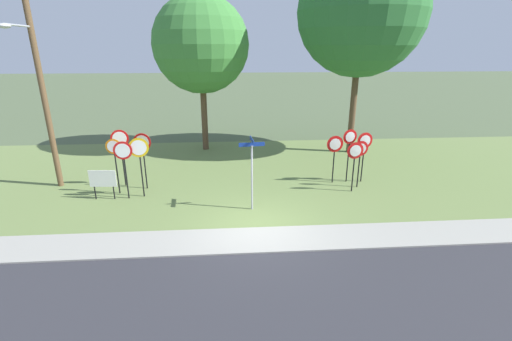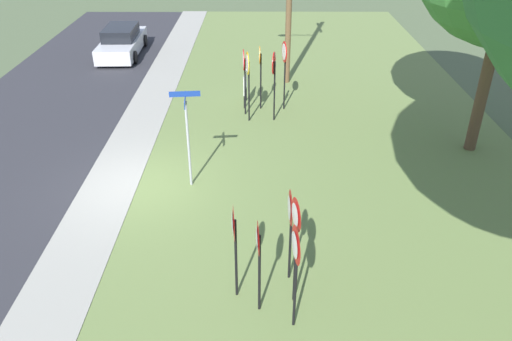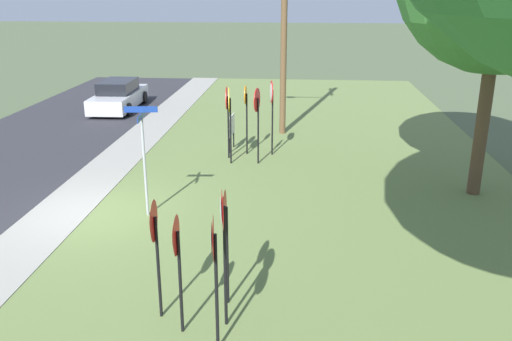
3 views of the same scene
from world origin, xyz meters
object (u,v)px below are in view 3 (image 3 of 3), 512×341
object	(u,v)px
yield_sign_far_right	(177,248)
parked_hatchback_near	(119,96)
stop_sign_near_left	(257,109)
street_name_post	(144,152)
yield_sign_far_left	(223,227)
stop_sign_near_right	(246,106)
utility_pole	(281,3)
notice_board	(231,127)
yield_sign_center	(225,221)
stop_sign_far_center	(227,107)
yield_sign_near_left	(213,252)
yield_sign_near_right	(154,232)
stop_sign_far_left	(229,108)
stop_sign_far_right	(272,101)

from	to	relation	value
yield_sign_far_right	parked_hatchback_near	size ratio (longest dim) A/B	0.45
stop_sign_near_left	street_name_post	xyz separation A→B (m)	(4.52, -2.45, -0.14)
yield_sign_far_left	yield_sign_far_right	xyz separation A→B (m)	(0.27, -0.72, -0.27)
stop_sign_near_left	stop_sign_near_right	distance (m)	1.17
utility_pole	notice_board	xyz separation A→B (m)	(2.52, -1.59, -4.17)
yield_sign_far_right	yield_sign_center	bearing A→B (deg)	141.60
stop_sign_far_center	yield_sign_near_left	bearing A→B (deg)	2.72
yield_sign_near_left	parked_hatchback_near	xyz separation A→B (m)	(-17.78, -7.49, -1.14)
stop_sign_far_center	yield_sign_near_left	xyz separation A→B (m)	(10.31, 1.20, -0.03)
yield_sign_far_left	parked_hatchback_near	xyz separation A→B (m)	(-17.10, -7.53, -1.24)
street_name_post	yield_sign_near_right	bearing A→B (deg)	12.44
stop_sign_far_left	utility_pole	size ratio (longest dim) A/B	0.27
stop_sign_far_center	yield_sign_far_left	xyz separation A→B (m)	(9.63, 1.24, 0.07)
stop_sign_far_left	parked_hatchback_near	bearing A→B (deg)	-149.41
stop_sign_near_right	yield_sign_near_right	world-z (taller)	stop_sign_near_right
yield_sign_far_left	utility_pole	size ratio (longest dim) A/B	0.27
yield_sign_far_left	yield_sign_far_right	bearing A→B (deg)	-80.69
yield_sign_far_left	parked_hatchback_near	distance (m)	18.72
yield_sign_near_left	yield_sign_near_right	xyz separation A→B (m)	(-0.83, -1.15, -0.11)
stop_sign_near_left	yield_sign_center	xyz separation A→B (m)	(8.42, 0.12, -0.19)
street_name_post	notice_board	bearing A→B (deg)	161.14
stop_sign_near_right	yield_sign_far_right	size ratio (longest dim) A/B	1.13
stop_sign_near_left	yield_sign_far_left	xyz separation A→B (m)	(9.10, 0.19, 0.01)
stop_sign_near_left	yield_sign_near_right	distance (m)	9.02
stop_sign_far_left	yield_sign_center	world-z (taller)	stop_sign_far_left
utility_pole	street_name_post	bearing A→B (deg)	-19.42
notice_board	parked_hatchback_near	bearing A→B (deg)	-132.30
stop_sign_near_left	utility_pole	distance (m)	5.12
stop_sign_far_right	yield_sign_near_left	size ratio (longest dim) A/B	1.11
stop_sign_near_right	stop_sign_far_left	size ratio (longest dim) A/B	0.95
yield_sign_near_left	stop_sign_near_right	bearing A→B (deg)	174.98
yield_sign_far_right	utility_pole	world-z (taller)	utility_pole
yield_sign_near_right	notice_board	distance (m)	10.46
yield_sign_far_left	yield_sign_center	distance (m)	0.71
yield_sign_far_left	utility_pole	bearing A→B (deg)	167.25
yield_sign_near_right	stop_sign_far_right	bearing A→B (deg)	166.58
yield_sign_near_left	yield_sign_far_left	xyz separation A→B (m)	(-0.69, 0.04, 0.10)
yield_sign_near_left	yield_sign_far_left	size ratio (longest dim) A/B	0.94
stop_sign_near_left	yield_sign_near_right	xyz separation A→B (m)	(8.96, -1.00, -0.20)
parked_hatchback_near	yield_sign_center	bearing A→B (deg)	22.78
yield_sign_near_right	yield_sign_far_left	distance (m)	1.22
parked_hatchback_near	street_name_post	bearing A→B (deg)	19.67
stop_sign_near_left	yield_sign_center	size ratio (longest dim) A/B	1.13
stop_sign_far_right	yield_sign_near_right	size ratio (longest dim) A/B	1.17
yield_sign_center	utility_pole	world-z (taller)	utility_pole
yield_sign_far_right	parked_hatchback_near	bearing A→B (deg)	-162.58
yield_sign_near_right	parked_hatchback_near	world-z (taller)	yield_sign_near_right
stop_sign_near_right	yield_sign_near_left	world-z (taller)	stop_sign_near_right
yield_sign_near_right	parked_hatchback_near	bearing A→B (deg)	-164.89
stop_sign_far_right	notice_board	xyz separation A→B (m)	(-0.44, -1.45, -1.06)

